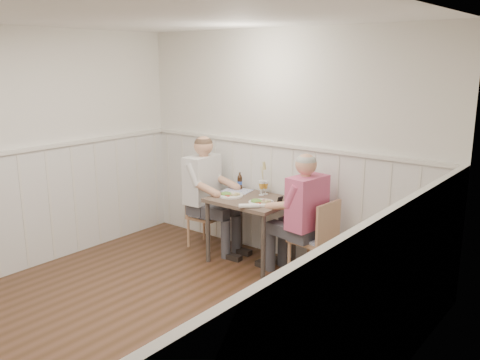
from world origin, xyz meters
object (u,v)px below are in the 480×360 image
at_px(diner_cream, 205,202).
at_px(man_in_pink, 303,226).
at_px(grass_vase, 262,178).
at_px(chair_right, 317,237).
at_px(beer_bottle, 240,182).
at_px(chair_left, 203,212).
at_px(dining_table, 251,207).

bearing_deg(diner_cream, man_in_pink, -0.12).
bearing_deg(man_in_pink, grass_vase, 159.00).
bearing_deg(chair_right, grass_vase, 166.58).
bearing_deg(beer_bottle, chair_left, -157.58).
relative_size(beer_bottle, grass_vase, 0.52).
bearing_deg(grass_vase, chair_left, -164.72).
relative_size(dining_table, man_in_pink, 0.64).
relative_size(diner_cream, beer_bottle, 6.83).
distance_m(dining_table, chair_right, 0.84).
xyz_separation_m(diner_cream, beer_bottle, (0.33, 0.26, 0.25)).
bearing_deg(chair_left, man_in_pink, -3.06).
relative_size(dining_table, chair_left, 1.11).
bearing_deg(diner_cream, chair_right, 2.82).
bearing_deg(chair_right, beer_bottle, 171.14).
xyz_separation_m(dining_table, diner_cream, (-0.68, -0.01, -0.05)).
relative_size(chair_left, grass_vase, 1.98).
xyz_separation_m(dining_table, man_in_pink, (0.69, -0.01, -0.07)).
xyz_separation_m(chair_left, diner_cream, (0.11, -0.08, 0.17)).
bearing_deg(chair_left, diner_cream, -34.88).
relative_size(chair_left, man_in_pink, 0.57).
height_order(chair_right, diner_cream, diner_cream).
xyz_separation_m(chair_right, beer_bottle, (-1.17, 0.18, 0.38)).
bearing_deg(dining_table, beer_bottle, 145.27).
bearing_deg(diner_cream, grass_vase, 23.75).
distance_m(dining_table, man_in_pink, 0.69).
relative_size(diner_cream, grass_vase, 3.56).
distance_m(man_in_pink, diner_cream, 1.37).
bearing_deg(grass_vase, diner_cream, -156.25).
relative_size(chair_right, diner_cream, 0.61).
xyz_separation_m(chair_right, chair_left, (-1.61, 0.00, -0.04)).
bearing_deg(chair_left, chair_right, -0.09).
xyz_separation_m(chair_left, beer_bottle, (0.44, 0.18, 0.42)).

